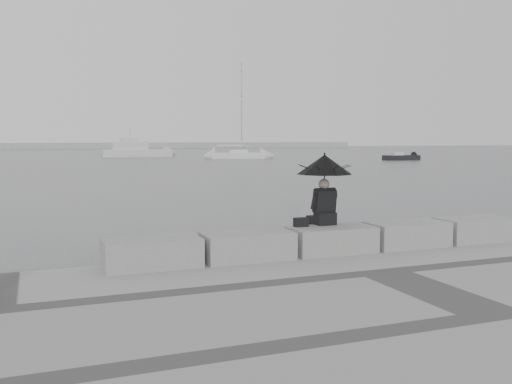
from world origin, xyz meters
name	(u,v)px	position (x,y,z in m)	size (l,w,h in m)	color
ground	(320,274)	(0.00, 0.00, 0.00)	(360.00, 360.00, 0.00)	#494C4E
stone_block_far_left	(152,253)	(-3.40, -0.45, 0.75)	(1.60, 0.80, 0.50)	gray
stone_block_left	(247,246)	(-1.70, -0.45, 0.75)	(1.60, 0.80, 0.50)	gray
stone_block_centre	(332,240)	(0.00, -0.45, 0.75)	(1.60, 0.80, 0.50)	gray
stone_block_right	(407,235)	(1.70, -0.45, 0.75)	(1.60, 0.80, 0.50)	gray
stone_block_far_right	(475,230)	(3.40, -0.45, 0.75)	(1.60, 0.80, 0.50)	gray
seated_person	(325,174)	(0.01, -0.13, 1.98)	(1.08, 1.08, 1.39)	black
bag	(301,222)	(-0.53, -0.21, 1.08)	(0.26, 0.15, 0.17)	black
distant_landmass	(21,146)	(-8.14, 154.51, 0.90)	(180.00, 8.00, 2.80)	#9A9DA0
sailboat_right	(238,155)	(20.70, 63.15, 0.53)	(7.50, 4.28, 12.90)	#BDBDBF
motor_cruiser	(137,151)	(9.22, 75.97, 0.89)	(10.19, 3.01, 4.50)	#BDBDBF
small_motorboat	(401,157)	(38.16, 50.72, 0.32)	(4.71, 1.68, 1.10)	black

